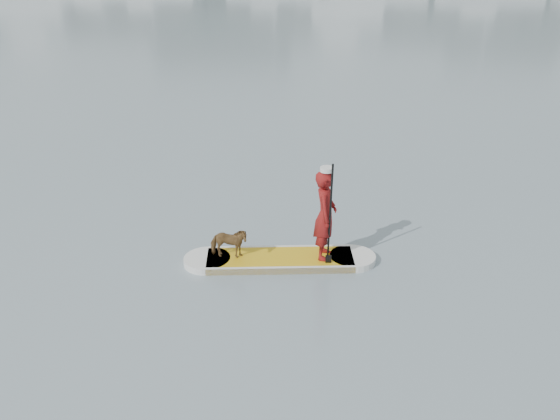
# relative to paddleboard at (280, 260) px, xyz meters

# --- Properties ---
(ground) EXTENTS (140.00, 140.00, 0.00)m
(ground) POSITION_rel_paddleboard_xyz_m (-3.17, 2.02, -0.06)
(ground) COLOR slate
(ground) RESTS_ON ground
(paddleboard) EXTENTS (3.27, 1.19, 0.12)m
(paddleboard) POSITION_rel_paddleboard_xyz_m (0.00, 0.00, 0.00)
(paddleboard) COLOR gold
(paddleboard) RESTS_ON ground
(paddler) EXTENTS (0.38, 0.57, 1.56)m
(paddler) POSITION_rel_paddleboard_xyz_m (0.75, 0.12, 0.84)
(paddler) COLOR maroon
(paddler) RESTS_ON paddleboard
(white_cap) EXTENTS (0.22, 0.22, 0.07)m
(white_cap) POSITION_rel_paddleboard_xyz_m (0.75, 0.12, 1.65)
(white_cap) COLOR silver
(white_cap) RESTS_ON paddler
(dog) EXTENTS (0.66, 0.31, 0.55)m
(dog) POSITION_rel_paddleboard_xyz_m (-0.86, -0.13, 0.34)
(dog) COLOR #56341D
(dog) RESTS_ON paddleboard
(paddle) EXTENTS (0.10, 0.30, 2.00)m
(paddle) POSITION_rel_paddleboard_xyz_m (0.83, -0.11, 0.74)
(paddle) COLOR black
(paddle) RESTS_ON ground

